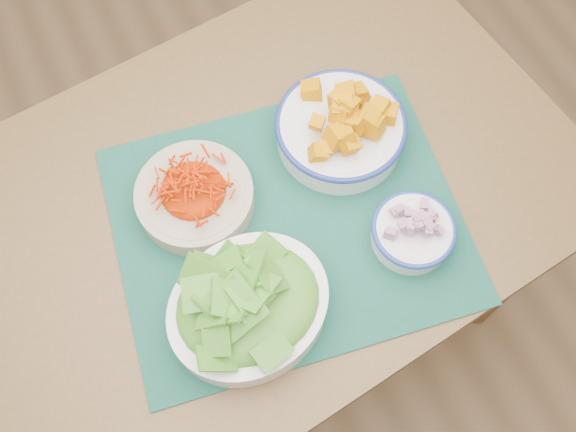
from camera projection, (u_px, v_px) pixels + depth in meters
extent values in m
plane|color=#936D47|center=(234.00, 348.00, 1.71)|extent=(4.00, 4.00, 0.00)
cube|color=brown|center=(257.00, 199.00, 1.08)|extent=(1.16, 0.85, 0.04)
cylinder|color=brown|center=(519.00, 270.00, 1.43)|extent=(0.06, 0.06, 0.71)
cylinder|color=brown|center=(10.00, 273.00, 1.42)|extent=(0.06, 0.06, 0.71)
cylinder|color=brown|center=(363.00, 82.00, 1.63)|extent=(0.06, 0.06, 0.71)
cube|color=#0B3228|center=(288.00, 224.00, 1.04)|extent=(0.61, 0.53, 0.00)
cylinder|color=tan|center=(195.00, 198.00, 1.03)|extent=(0.19, 0.19, 0.04)
ellipsoid|color=red|center=(192.00, 187.00, 1.00)|extent=(0.17, 0.17, 0.03)
cylinder|color=silver|center=(340.00, 131.00, 1.08)|extent=(0.27, 0.27, 0.05)
torus|color=navy|center=(341.00, 124.00, 1.06)|extent=(0.22, 0.22, 0.01)
ellipsoid|color=orange|center=(342.00, 115.00, 1.03)|extent=(0.19, 0.19, 0.05)
ellipsoid|color=#2E7518|center=(247.00, 298.00, 0.90)|extent=(0.22, 0.19, 0.05)
cylinder|color=white|center=(412.00, 234.00, 1.01)|extent=(0.16, 0.16, 0.04)
torus|color=navy|center=(414.00, 229.00, 0.99)|extent=(0.13, 0.13, 0.01)
ellipsoid|color=#791F4B|center=(416.00, 225.00, 0.98)|extent=(0.11, 0.11, 0.02)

